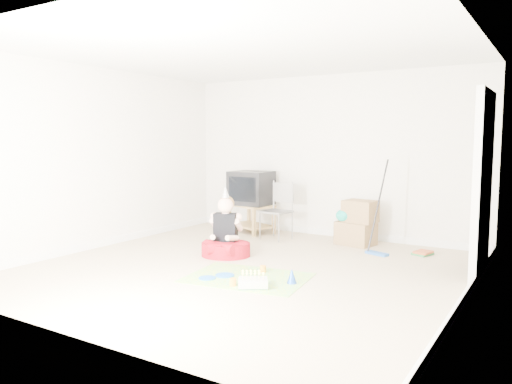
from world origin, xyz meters
The scene contains 16 objects.
ground centered at (0.00, 0.00, 0.00)m, with size 5.00×5.00×0.00m, color #C4AE8D.
doorway_recess centered at (2.48, 1.20, 1.02)m, with size 0.02×0.90×2.05m, color black.
tv_stand centered at (-1.22, 2.06, 0.28)m, with size 0.88×0.72×0.47m.
crt_tv centered at (-1.22, 2.06, 0.76)m, with size 0.65×0.54×0.56m, color black.
folding_chair centered at (-0.57, 1.76, 0.44)m, with size 0.46×0.45×0.91m.
cardboard_boxes centered at (0.66, 2.04, 0.32)m, with size 0.60×0.49×0.67m.
floor_mop centered at (1.13, 1.56, 0.26)m, with size 0.34×0.42×1.29m.
book_pile centered at (1.68, 1.88, 0.03)m, with size 0.27×0.31×0.06m.
seated_woman centered at (-0.59, 0.42, 0.21)m, with size 0.84×0.84×0.96m.
party_mat centered at (0.23, -0.33, 0.00)m, with size 1.35×0.98×0.01m, color #FE3596.
birthday_cake centered at (0.48, -0.61, 0.04)m, with size 0.40×0.38×0.15m.
blue_plate_near centered at (-0.02, -0.41, 0.01)m, with size 0.22×0.22×0.01m, color blue.
blue_plate_far centered at (-0.13, -0.61, 0.01)m, with size 0.20×0.20×0.01m, color blue.
orange_cup_near centered at (0.27, -0.05, 0.05)m, with size 0.07×0.07×0.08m, color orange.
orange_cup_far centered at (0.28, -0.69, 0.05)m, with size 0.07×0.07×0.08m, color orange.
blue_party_hat centered at (0.77, -0.27, 0.09)m, with size 0.11×0.11×0.16m, color #1845AD.
Camera 1 is at (3.23, -5.00, 1.57)m, focal length 35.00 mm.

